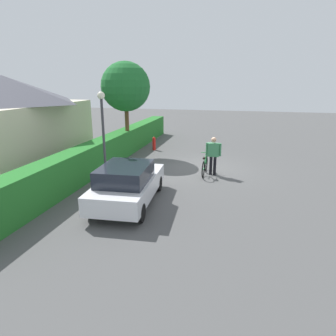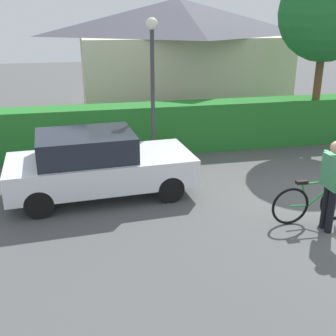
{
  "view_description": "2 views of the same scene",
  "coord_description": "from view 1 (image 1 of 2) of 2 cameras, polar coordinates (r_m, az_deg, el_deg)",
  "views": [
    {
      "loc": [
        -13.69,
        -1.78,
        4.06
      ],
      "look_at": [
        -3.54,
        0.71,
        0.98
      ],
      "focal_mm": 31.59,
      "sensor_mm": 36.0,
      "label": 1
    },
    {
      "loc": [
        -5.14,
        -6.78,
        3.75
      ],
      "look_at": [
        -3.45,
        1.01,
        0.81
      ],
      "focal_mm": 44.5,
      "sensor_mm": 36.0,
      "label": 2
    }
  ],
  "objects": [
    {
      "name": "ground_plane",
      "position": [
        14.39,
        6.09,
        -0.08
      ],
      "size": [
        60.0,
        60.0,
        0.0
      ],
      "primitive_type": "plane",
      "color": "#4E4E4E"
    },
    {
      "name": "bicycle",
      "position": [
        13.39,
        7.11,
        0.41
      ],
      "size": [
        1.74,
        0.5,
        0.91
      ],
      "color": "black",
      "rests_on": "ground"
    },
    {
      "name": "hedge_row",
      "position": [
        15.49,
        -11.09,
        3.53
      ],
      "size": [
        18.34,
        0.9,
        1.38
      ],
      "primitive_type": "cube",
      "color": "#257128",
      "rests_on": "ground"
    },
    {
      "name": "tree_kerbside",
      "position": [
        16.66,
        -8.18,
        15.23
      ],
      "size": [
        2.65,
        2.65,
        5.1
      ],
      "color": "brown",
      "rests_on": "ground"
    },
    {
      "name": "parked_car_near",
      "position": [
        10.11,
        -7.8,
        -2.98
      ],
      "size": [
        4.05,
        2.0,
        1.43
      ],
      "color": "silver",
      "rests_on": "ground"
    },
    {
      "name": "street_lamp",
      "position": [
        11.65,
        -12.44,
        7.99
      ],
      "size": [
        0.28,
        0.28,
        3.69
      ],
      "color": "#38383D",
      "rests_on": "ground"
    },
    {
      "name": "house_distant",
      "position": [
        16.9,
        -28.48,
        8.19
      ],
      "size": [
        7.71,
        5.5,
        4.34
      ],
      "color": "beige",
      "rests_on": "ground"
    },
    {
      "name": "person_rider",
      "position": [
        13.26,
        8.73,
        2.91
      ],
      "size": [
        0.23,
        0.68,
        1.71
      ],
      "color": "black",
      "rests_on": "ground"
    },
    {
      "name": "fire_hydrant",
      "position": [
        18.13,
        -2.71,
        4.78
      ],
      "size": [
        0.2,
        0.2,
        0.81
      ],
      "color": "red",
      "rests_on": "ground"
    }
  ]
}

